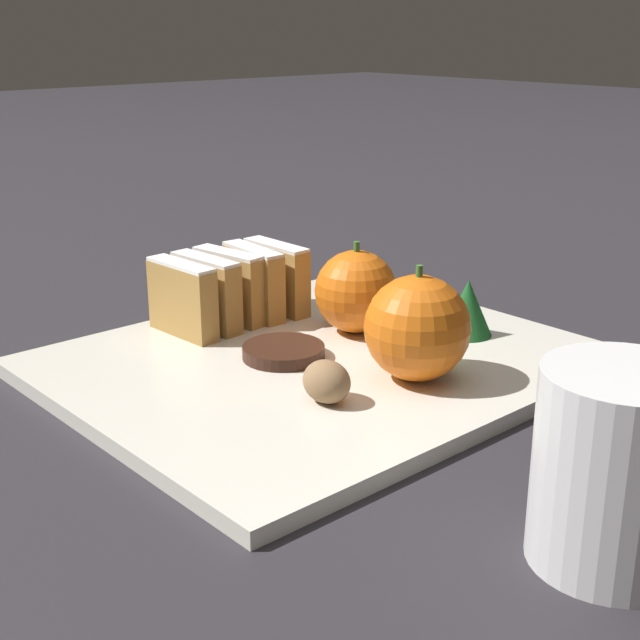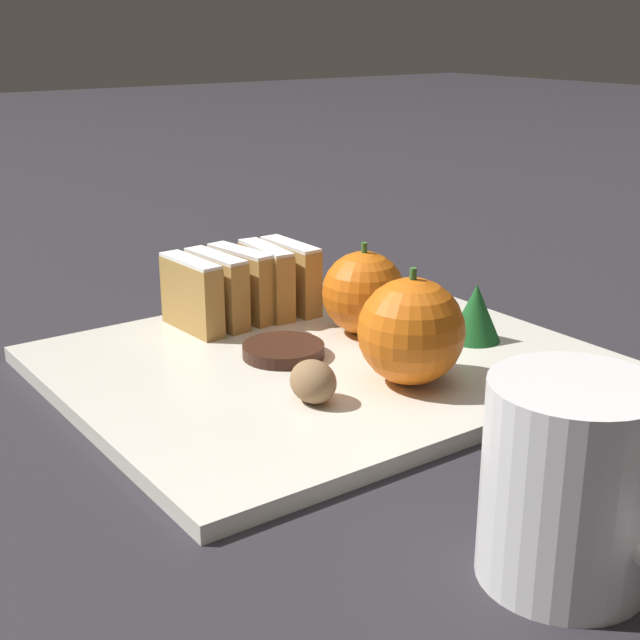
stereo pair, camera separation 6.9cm
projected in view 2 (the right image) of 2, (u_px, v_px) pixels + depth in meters
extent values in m
plane|color=#28262B|center=(320.00, 370.00, 0.70)|extent=(6.00, 6.00, 0.00)
cube|color=silver|center=(320.00, 363.00, 0.70)|extent=(0.33, 0.39, 0.01)
cube|color=#B28442|center=(192.00, 296.00, 0.75)|extent=(0.07, 0.02, 0.06)
cube|color=white|center=(190.00, 261.00, 0.74)|extent=(0.07, 0.02, 0.00)
cube|color=#B28442|center=(217.00, 291.00, 0.77)|extent=(0.07, 0.02, 0.06)
cube|color=white|center=(215.00, 256.00, 0.76)|extent=(0.07, 0.02, 0.00)
cube|color=#B28442|center=(240.00, 285.00, 0.78)|extent=(0.07, 0.03, 0.06)
cube|color=white|center=(239.00, 251.00, 0.77)|extent=(0.07, 0.03, 0.00)
cube|color=#B28442|center=(266.00, 282.00, 0.79)|extent=(0.07, 0.02, 0.06)
cube|color=white|center=(266.00, 248.00, 0.78)|extent=(0.07, 0.02, 0.00)
cube|color=#B28442|center=(291.00, 278.00, 0.81)|extent=(0.07, 0.02, 0.06)
cube|color=white|center=(290.00, 244.00, 0.80)|extent=(0.07, 0.02, 0.00)
sphere|color=orange|center=(364.00, 293.00, 0.74)|extent=(0.07, 0.07, 0.07)
cylinder|color=#38702D|center=(364.00, 249.00, 0.73)|extent=(0.00, 0.01, 0.01)
sphere|color=orange|center=(411.00, 331.00, 0.64)|extent=(0.08, 0.08, 0.08)
cylinder|color=#38702D|center=(413.00, 275.00, 0.63)|extent=(0.01, 0.00, 0.01)
ellipsoid|color=#8E6B47|center=(313.00, 382.00, 0.61)|extent=(0.04, 0.03, 0.03)
cylinder|color=#381E14|center=(283.00, 350.00, 0.70)|extent=(0.06, 0.06, 0.01)
cone|color=#195623|center=(476.00, 312.00, 0.73)|extent=(0.04, 0.04, 0.05)
cylinder|color=white|center=(569.00, 482.00, 0.43)|extent=(0.08, 0.08, 0.10)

